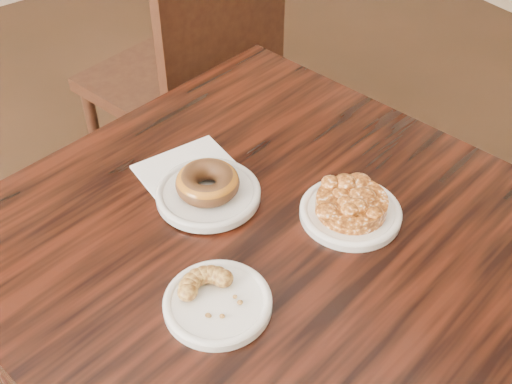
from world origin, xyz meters
TOP-DOWN VIEW (x-y plane):
  - cafe_table at (0.18, -0.11)m, footprint 0.92×0.92m
  - chair_far at (0.52, 0.76)m, footprint 0.56×0.56m
  - napkin at (0.16, 0.07)m, footprint 0.16×0.16m
  - plate_donut at (0.15, 0.00)m, footprint 0.17×0.17m
  - plate_cruller at (0.04, -0.18)m, footprint 0.15×0.15m
  - plate_fritter at (0.30, -0.16)m, footprint 0.16×0.16m
  - glazed_donut at (0.15, 0.00)m, footprint 0.10×0.10m
  - apple_fritter at (0.30, -0.16)m, footprint 0.15×0.15m
  - cruller_fragment at (0.04, -0.18)m, footprint 0.09×0.09m

SIDE VIEW (x-z plane):
  - cafe_table at x=0.18m, z-range 0.00..0.75m
  - chair_far at x=0.52m, z-range 0.00..0.90m
  - napkin at x=0.16m, z-range 0.75..0.75m
  - plate_cruller at x=0.04m, z-range 0.75..0.76m
  - plate_fritter at x=0.30m, z-range 0.75..0.76m
  - plate_donut at x=0.15m, z-range 0.75..0.77m
  - cruller_fragment at x=0.04m, z-range 0.76..0.79m
  - apple_fritter at x=0.30m, z-range 0.76..0.80m
  - glazed_donut at x=0.15m, z-range 0.77..0.80m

